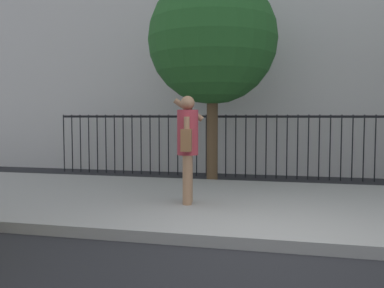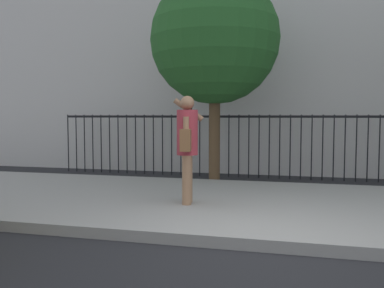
% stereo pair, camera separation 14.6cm
% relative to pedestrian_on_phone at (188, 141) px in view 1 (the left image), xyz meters
% --- Properties ---
extents(ground_plane, '(60.00, 60.00, 0.00)m').
position_rel_pedestrian_on_phone_xyz_m(ground_plane, '(1.37, -1.73, -1.16)').
color(ground_plane, black).
extents(sidewalk, '(28.00, 4.40, 0.15)m').
position_rel_pedestrian_on_phone_xyz_m(sidewalk, '(1.37, 0.47, -1.09)').
color(sidewalk, gray).
rests_on(sidewalk, ground).
extents(iron_fence, '(12.03, 0.04, 1.60)m').
position_rel_pedestrian_on_phone_xyz_m(iron_fence, '(1.37, 4.17, -0.14)').
color(iron_fence, black).
rests_on(iron_fence, ground).
extents(pedestrian_on_phone, '(0.51, 0.69, 1.74)m').
position_rel_pedestrian_on_phone_xyz_m(pedestrian_on_phone, '(0.00, 0.00, 0.00)').
color(pedestrian_on_phone, '#936B4C').
rests_on(pedestrian_on_phone, sidewalk).
extents(street_tree_near, '(2.86, 2.86, 4.69)m').
position_rel_pedestrian_on_phone_xyz_m(street_tree_near, '(-0.12, 2.80, 2.08)').
color(street_tree_near, '#4C3823').
rests_on(street_tree_near, ground).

